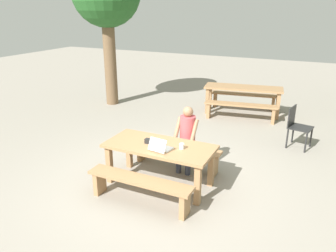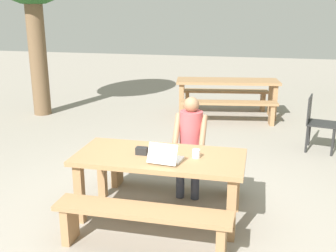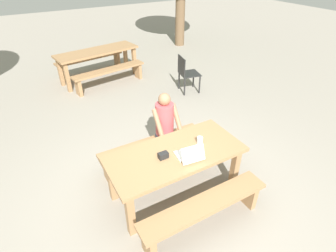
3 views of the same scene
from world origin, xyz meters
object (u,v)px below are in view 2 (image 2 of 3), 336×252
at_px(person_seated, 190,140).
at_px(plastic_chair, 317,121).
at_px(coffee_mug, 196,154).
at_px(picnic_table_front, 160,164).
at_px(small_pouch, 142,151).
at_px(laptop, 165,157).
at_px(picnic_table_mid, 227,86).

bearing_deg(person_seated, plastic_chair, 49.98).
relative_size(coffee_mug, plastic_chair, 0.10).
relative_size(picnic_table_front, small_pouch, 14.42).
bearing_deg(person_seated, laptop, -98.10).
distance_m(picnic_table_front, person_seated, 0.67).
bearing_deg(laptop, picnic_table_front, -52.09).
xyz_separation_m(laptop, plastic_chair, (1.80, 2.80, -0.29)).
distance_m(picnic_table_front, laptop, 0.25).
relative_size(person_seated, plastic_chair, 1.38).
relative_size(picnic_table_front, person_seated, 1.48).
bearing_deg(picnic_table_mid, picnic_table_front, -103.18).
height_order(picnic_table_front, laptop, laptop).
relative_size(laptop, plastic_chair, 0.38).
xyz_separation_m(person_seated, plastic_chair, (1.68, 2.00, -0.22)).
bearing_deg(picnic_table_front, laptop, -58.88).
bearing_deg(picnic_table_front, person_seated, 71.08).
height_order(person_seated, plastic_chair, person_seated).
distance_m(small_pouch, coffee_mug, 0.58).
relative_size(coffee_mug, picnic_table_mid, 0.04).
xyz_separation_m(small_pouch, plastic_chair, (2.09, 2.66, -0.28)).
height_order(laptop, small_pouch, laptop).
distance_m(picnic_table_front, picnic_table_mid, 4.41).
xyz_separation_m(laptop, coffee_mug, (0.28, 0.18, -0.01)).
bearing_deg(small_pouch, picnic_table_front, 6.12).
bearing_deg(coffee_mug, small_pouch, -177.01).
distance_m(small_pouch, picnic_table_mid, 4.45).
height_order(small_pouch, person_seated, person_seated).
bearing_deg(laptop, small_pouch, -20.37).
bearing_deg(picnic_table_front, small_pouch, -173.88).
bearing_deg(picnic_table_mid, laptop, -101.74).
distance_m(coffee_mug, person_seated, 0.65).
relative_size(picnic_table_front, picnic_table_mid, 0.83).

